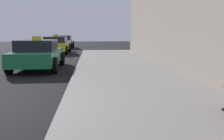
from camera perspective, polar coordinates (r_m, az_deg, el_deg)
The scene contains 4 objects.
sidewalk at distance 5.31m, azimuth 10.35°, elevation -8.32°, with size 4.00×32.00×0.15m, color gray.
car_green at distance 11.52m, azimuth -16.20°, elevation 3.39°, with size 1.94×4.10×1.43m.
car_yellow at distance 19.87m, azimuth -12.38°, elevation 5.53°, with size 1.95×4.38×1.43m.
car_silver at distance 26.03m, azimuth -10.90°, elevation 6.21°, with size 2.04×4.05×1.27m.
Camera 1 is at (2.66, -4.90, 1.59)m, focal length 40.90 mm.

